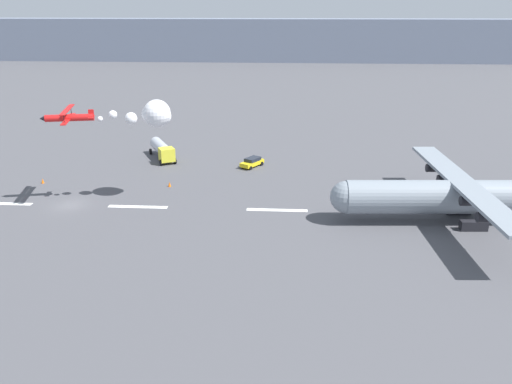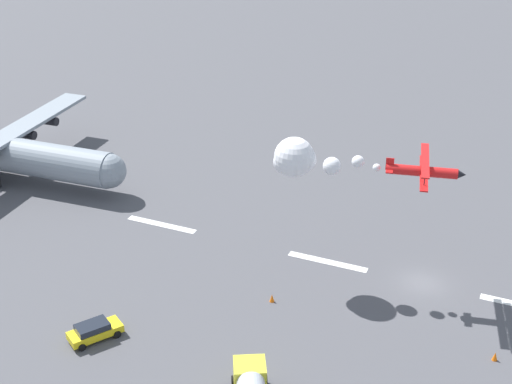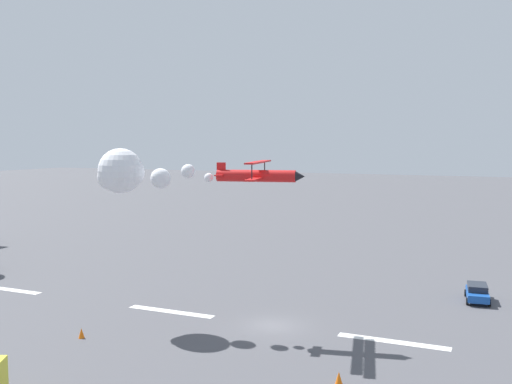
# 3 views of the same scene
# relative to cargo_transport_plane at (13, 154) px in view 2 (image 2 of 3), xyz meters

# --- Properties ---
(ground_plane) EXTENTS (440.00, 440.00, 0.00)m
(ground_plane) POSITION_rel_cargo_transport_plane_xyz_m (-49.08, 2.51, -3.43)
(ground_plane) COLOR #4C4C51
(ground_plane) RESTS_ON ground
(runway_stripe_3) EXTENTS (8.00, 0.90, 0.01)m
(runway_stripe_3) POSITION_rel_cargo_transport_plane_xyz_m (-39.80, 2.51, -3.43)
(runway_stripe_3) COLOR white
(runway_stripe_3) RESTS_ON ground
(runway_stripe_4) EXTENTS (8.00, 0.90, 0.01)m
(runway_stripe_4) POSITION_rel_cargo_transport_plane_xyz_m (-21.22, 2.51, -3.43)
(runway_stripe_4) COLOR white
(runway_stripe_4) RESTS_ON ground
(cargo_transport_plane) EXTENTS (30.02, 31.95, 11.36)m
(cargo_transport_plane) POSITION_rel_cargo_transport_plane_xyz_m (0.00, 0.00, 0.00)
(cargo_transport_plane) COLOR gray
(cargo_transport_plane) RESTS_ON ground
(stunt_biplane_red) EXTENTS (16.37, 7.57, 3.59)m
(stunt_biplane_red) POSITION_rel_cargo_transport_plane_xyz_m (-38.38, 5.33, 8.44)
(stunt_biplane_red) COLOR red
(airport_staff_sedan) EXTENTS (3.93, 4.70, 1.52)m
(airport_staff_sedan) POSITION_rel_cargo_transport_plane_xyz_m (-25.83, 21.58, -2.62)
(airport_staff_sedan) COLOR yellow
(airport_staff_sedan) RESTS_ON ground
(traffic_cone_near) EXTENTS (0.44, 0.44, 0.75)m
(traffic_cone_near) POSITION_rel_cargo_transport_plane_xyz_m (-56.75, 11.15, -3.06)
(traffic_cone_near) COLOR orange
(traffic_cone_near) RESTS_ON ground
(traffic_cone_far) EXTENTS (0.44, 0.44, 0.75)m
(traffic_cone_far) POSITION_rel_cargo_transport_plane_xyz_m (-37.34, 10.81, -3.06)
(traffic_cone_far) COLOR orange
(traffic_cone_far) RESTS_ON ground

